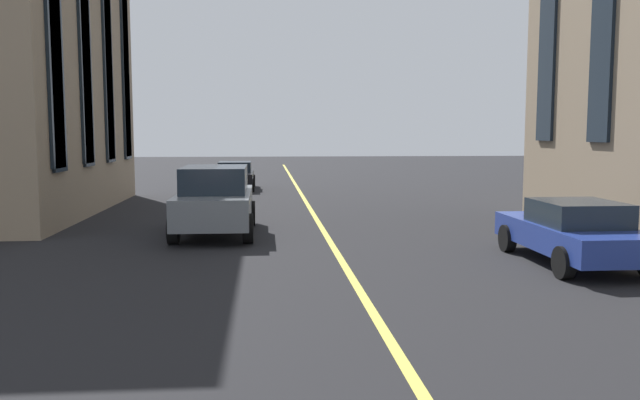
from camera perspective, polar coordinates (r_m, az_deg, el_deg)
name	(u,v)px	position (r m, az deg, el deg)	size (l,w,h in m)	color
lane_centre_line	(327,237)	(17.50, 0.63, -3.26)	(80.00, 0.16, 0.01)	#D8C64C
car_grey_trailing	(215,199)	(18.07, -9.22, 0.04)	(4.70, 2.14, 1.88)	slate
car_black_parked_a	(235,175)	(32.40, -7.50, 2.17)	(4.40, 1.95, 1.37)	black
car_blue_near	(573,231)	(14.85, 21.42, -2.59)	(4.40, 1.95, 1.37)	navy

